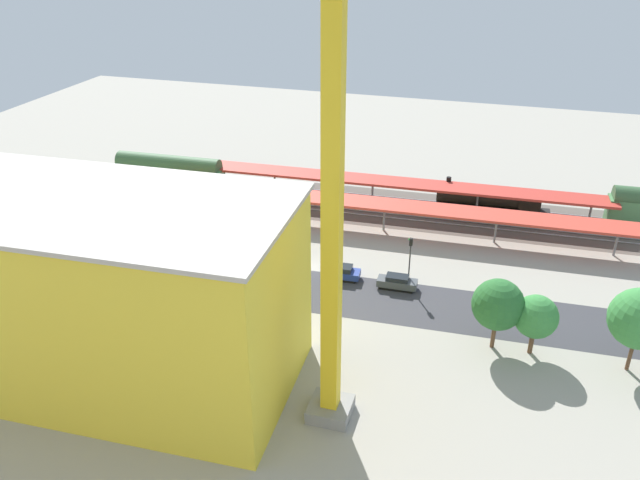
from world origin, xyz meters
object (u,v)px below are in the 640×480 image
(parked_car_0, at_px, (397,283))
(freight_coach_far, at_px, (169,172))
(platform_canopy_near, at_px, (385,205))
(parked_car_2, at_px, (288,268))
(parked_car_3, at_px, (246,260))
(street_tree_0, at_px, (241,263))
(street_tree_2, at_px, (196,255))
(tower_crane, at_px, (321,178))
(parked_car_1, at_px, (342,273))
(street_tree_5, at_px, (536,317))
(street_tree_3, at_px, (640,319))
(box_truck_2, at_px, (162,277))
(box_truck_1, at_px, (105,265))
(locomotive, at_px, (494,202))
(parked_car_4, at_px, (202,252))
(platform_canopy_far, at_px, (373,180))
(construction_building, at_px, (78,290))
(traffic_light, at_px, (410,254))
(street_tree_1, at_px, (498,305))
(box_truck_0, at_px, (104,272))

(parked_car_0, bearing_deg, freight_coach_far, -25.84)
(platform_canopy_near, xyz_separation_m, parked_car_2, (8.74, 14.97, -3.09))
(freight_coach_far, distance_m, parked_car_3, 28.09)
(street_tree_0, height_order, street_tree_2, street_tree_2)
(freight_coach_far, height_order, parked_car_2, freight_coach_far)
(tower_crane, xyz_separation_m, street_tree_2, (18.68, -13.84, -16.49))
(parked_car_2, bearing_deg, parked_car_1, -175.00)
(street_tree_5, bearing_deg, freight_coach_far, -26.86)
(street_tree_2, bearing_deg, street_tree_3, 178.80)
(platform_canopy_near, bearing_deg, freight_coach_far, -7.14)
(parked_car_1, xyz_separation_m, box_truck_2, (19.21, 8.35, 0.94))
(box_truck_1, xyz_separation_m, street_tree_5, (-48.52, 0.80, 2.46))
(locomotive, bearing_deg, parked_car_4, 35.47)
(platform_canopy_far, height_order, parked_car_1, platform_canopy_far)
(parked_car_0, xyz_separation_m, street_tree_3, (-23.79, 8.52, 5.03))
(box_truck_2, bearing_deg, construction_building, 92.05)
(platform_canopy_near, relative_size, street_tree_2, 8.33)
(locomotive, xyz_separation_m, parked_car_2, (22.84, 25.30, -0.99))
(parked_car_0, distance_m, tower_crane, 29.92)
(box_truck_2, bearing_deg, tower_crane, 149.81)
(tower_crane, bearing_deg, street_tree_5, -143.81)
(parked_car_3, bearing_deg, traffic_light, -177.53)
(platform_canopy_near, xyz_separation_m, platform_canopy_far, (3.35, -7.78, 0.20))
(freight_coach_far, xyz_separation_m, construction_building, (-14.08, 41.82, 5.53))
(box_truck_2, bearing_deg, street_tree_5, 179.43)
(street_tree_3, bearing_deg, street_tree_5, -0.75)
(street_tree_1, bearing_deg, box_truck_1, -1.14)
(platform_canopy_near, height_order, freight_coach_far, freight_coach_far)
(locomotive, xyz_separation_m, freight_coach_far, (49.06, 5.95, 1.38))
(parked_car_2, relative_size, construction_building, 0.12)
(parked_car_2, bearing_deg, street_tree_3, 167.37)
(tower_crane, height_order, box_truck_2, tower_crane)
(freight_coach_far, distance_m, parked_car_1, 37.83)
(parked_car_1, relative_size, street_tree_3, 0.52)
(freight_coach_far, bearing_deg, tower_crane, 132.08)
(tower_crane, bearing_deg, box_truck_2, -30.19)
(tower_crane, xyz_separation_m, traffic_light, (-4.03, -22.41, -17.30))
(traffic_light, bearing_deg, parked_car_0, 41.31)
(box_truck_0, distance_m, street_tree_1, 44.29)
(parked_car_0, distance_m, parked_car_4, 25.11)
(parked_car_2, bearing_deg, parked_car_4, -2.91)
(platform_canopy_near, height_order, street_tree_3, street_tree_3)
(parked_car_0, bearing_deg, parked_car_2, 0.93)
(box_truck_2, bearing_deg, parked_car_3, -130.77)
(parked_car_2, relative_size, box_truck_2, 0.48)
(street_tree_5, bearing_deg, box_truck_0, 0.66)
(platform_canopy_near, bearing_deg, locomotive, -143.79)
(construction_building, bearing_deg, street_tree_3, -166.02)
(parked_car_0, distance_m, traffic_light, 3.71)
(street_tree_3, bearing_deg, parked_car_4, -10.33)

